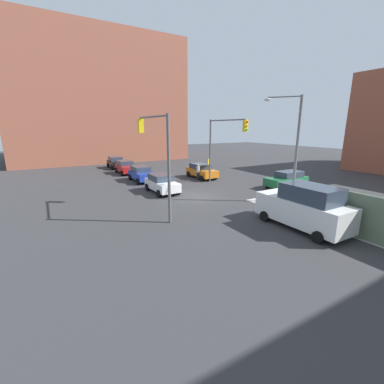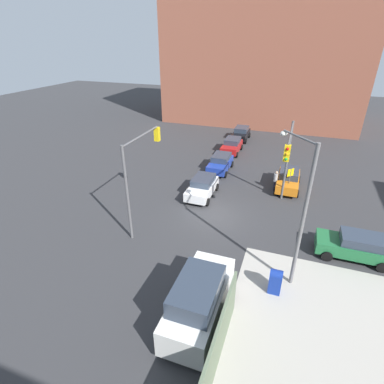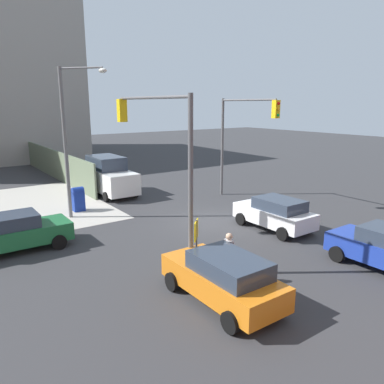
% 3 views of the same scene
% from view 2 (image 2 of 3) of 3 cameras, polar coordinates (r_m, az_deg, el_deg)
% --- Properties ---
extents(ground_plane, '(120.00, 120.00, 0.00)m').
position_cam_2_polar(ground_plane, '(22.71, 4.33, -4.55)').
color(ground_plane, '#333335').
extents(sidewalk_corner, '(12.00, 12.00, 0.01)m').
position_cam_2_polar(sidewalk_corner, '(16.00, 30.07, -26.47)').
color(sidewalk_corner, '#ADA89E').
rests_on(sidewalk_corner, ground).
extents(building_brick_west, '(16.00, 28.00, 20.49)m').
position_cam_2_polar(building_brick_west, '(51.03, 13.97, 24.88)').
color(building_brick_west, '#93513D').
rests_on(building_brick_west, ground).
extents(traffic_signal_nw_corner, '(5.67, 0.36, 6.50)m').
position_cam_2_polar(traffic_signal_nw_corner, '(22.24, 17.74, 6.79)').
color(traffic_signal_nw_corner, '#59595B').
rests_on(traffic_signal_nw_corner, ground).
extents(traffic_signal_se_corner, '(4.98, 0.36, 6.50)m').
position_cam_2_polar(traffic_signal_se_corner, '(19.97, -9.87, 5.24)').
color(traffic_signal_se_corner, '#59595B').
rests_on(traffic_signal_se_corner, ground).
extents(street_lamp_corner, '(2.21, 1.83, 8.00)m').
position_cam_2_polar(street_lamp_corner, '(15.59, 19.91, -2.40)').
color(street_lamp_corner, slate).
rests_on(street_lamp_corner, ground).
extents(warning_sign_two_way, '(0.48, 0.48, 2.40)m').
position_cam_2_polar(warning_sign_two_way, '(26.20, 18.14, 2.73)').
color(warning_sign_two_way, '#4C4C4C').
rests_on(warning_sign_two_way, ground).
extents(mailbox_blue, '(0.56, 0.64, 1.43)m').
position_cam_2_polar(mailbox_blue, '(16.81, 15.60, -15.93)').
color(mailbox_blue, navy).
rests_on(mailbox_blue, ground).
extents(coupe_blue, '(4.05, 2.02, 1.62)m').
position_cam_2_polar(coupe_blue, '(30.03, 5.43, 5.56)').
color(coupe_blue, '#1E389E').
rests_on(coupe_blue, ground).
extents(coupe_orange, '(4.35, 2.02, 1.62)m').
position_cam_2_polar(coupe_orange, '(27.73, 17.87, 2.35)').
color(coupe_orange, orange).
rests_on(coupe_orange, ground).
extents(hatchback_red, '(3.98, 2.02, 1.62)m').
position_cam_2_polar(hatchback_red, '(35.18, 7.61, 8.79)').
color(hatchback_red, '#B21919').
rests_on(hatchback_red, ground).
extents(coupe_white, '(4.12, 2.02, 1.62)m').
position_cam_2_polar(coupe_white, '(25.09, 2.00, 1.04)').
color(coupe_white, white).
rests_on(coupe_white, ground).
extents(hatchback_green, '(2.02, 4.34, 1.62)m').
position_cam_2_polar(hatchback_green, '(20.80, 28.76, -8.97)').
color(hatchback_green, '#1E6638').
rests_on(hatchback_green, ground).
extents(hatchback_black, '(3.95, 2.02, 1.62)m').
position_cam_2_polar(hatchback_black, '(39.96, 9.32, 10.97)').
color(hatchback_black, black).
rests_on(hatchback_black, ground).
extents(van_white_delivery, '(5.40, 2.32, 2.62)m').
position_cam_2_polar(van_white_delivery, '(14.66, 1.38, -19.78)').
color(van_white_delivery, white).
rests_on(van_white_delivery, ground).
extents(pedestrian_crossing, '(0.36, 0.36, 1.83)m').
position_cam_2_polar(pedestrian_crossing, '(26.86, 15.63, 2.12)').
color(pedestrian_crossing, '#B2B2B7').
rests_on(pedestrian_crossing, ground).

